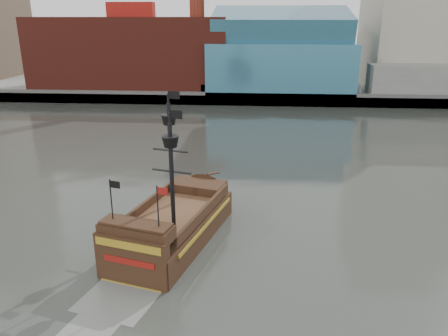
{
  "coord_description": "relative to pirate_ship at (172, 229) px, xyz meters",
  "views": [
    {
      "loc": [
        5.79,
        -25.35,
        16.99
      ],
      "look_at": [
        2.81,
        11.98,
        4.0
      ],
      "focal_mm": 35.0,
      "sensor_mm": 36.0,
      "label": 1
    }
  ],
  "objects": [
    {
      "name": "pirate_ship",
      "position": [
        0.0,
        0.0,
        0.0
      ],
      "size": [
        9.11,
        17.5,
        12.56
      ],
      "rotation": [
        0.0,
        0.0,
        -0.26
      ],
      "color": "black",
      "rests_on": "ground"
    },
    {
      "name": "promenade_far",
      "position": [
        0.75,
        86.77,
        -0.14
      ],
      "size": [
        220.0,
        60.0,
        2.0
      ],
      "primitive_type": "cube",
      "color": "slate",
      "rests_on": "ground"
    },
    {
      "name": "ground",
      "position": [
        0.75,
        -5.23,
        -1.14
      ],
      "size": [
        400.0,
        400.0,
        0.0
      ],
      "primitive_type": "plane",
      "color": "#292B26",
      "rests_on": "ground"
    },
    {
      "name": "seawall",
      "position": [
        0.75,
        57.27,
        0.16
      ],
      "size": [
        220.0,
        1.0,
        2.6
      ],
      "primitive_type": "cube",
      "color": "#4C4C49",
      "rests_on": "ground"
    }
  ]
}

